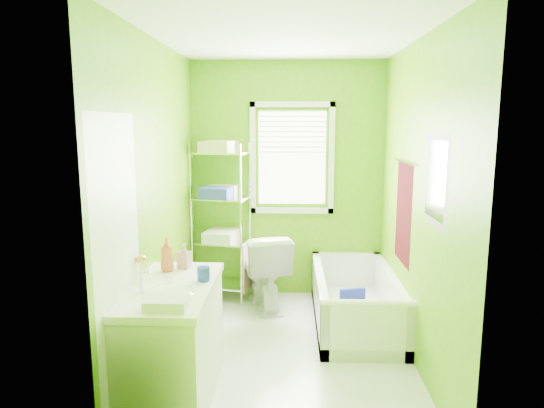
{
  "coord_description": "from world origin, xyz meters",
  "views": [
    {
      "loc": [
        0.04,
        -3.89,
        1.94
      ],
      "look_at": [
        -0.12,
        0.25,
        1.24
      ],
      "focal_mm": 32.0,
      "sensor_mm": 36.0,
      "label": 1
    }
  ],
  "objects_px": {
    "bathtub": "(355,307)",
    "toilet": "(264,270)",
    "vanity": "(173,339)",
    "wire_shelf_unit": "(222,203)"
  },
  "relations": [
    {
      "from": "bathtub",
      "to": "toilet",
      "type": "distance_m",
      "value": 1.02
    },
    {
      "from": "vanity",
      "to": "wire_shelf_unit",
      "type": "relative_size",
      "value": 0.64
    },
    {
      "from": "bathtub",
      "to": "wire_shelf_unit",
      "type": "height_order",
      "value": "wire_shelf_unit"
    },
    {
      "from": "wire_shelf_unit",
      "to": "bathtub",
      "type": "bearing_deg",
      "value": -25.21
    },
    {
      "from": "wire_shelf_unit",
      "to": "toilet",
      "type": "bearing_deg",
      "value": -27.42
    },
    {
      "from": "vanity",
      "to": "wire_shelf_unit",
      "type": "xyz_separation_m",
      "value": [
        0.07,
        2.01,
        0.62
      ]
    },
    {
      "from": "toilet",
      "to": "vanity",
      "type": "distance_m",
      "value": 1.85
    },
    {
      "from": "toilet",
      "to": "vanity",
      "type": "xyz_separation_m",
      "value": [
        -0.54,
        -1.77,
        0.04
      ]
    },
    {
      "from": "toilet",
      "to": "vanity",
      "type": "bearing_deg",
      "value": 57.95
    },
    {
      "from": "toilet",
      "to": "wire_shelf_unit",
      "type": "height_order",
      "value": "wire_shelf_unit"
    }
  ]
}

